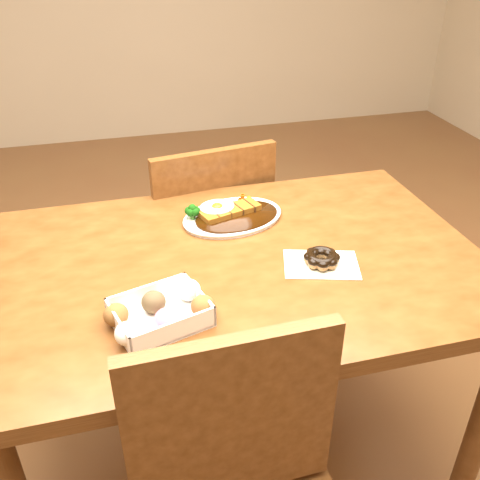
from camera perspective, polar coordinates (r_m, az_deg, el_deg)
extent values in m
plane|color=brown|center=(1.83, -0.13, -22.03)|extent=(6.00, 6.00, 0.00)
cube|color=#4E290F|center=(1.32, -0.17, -2.72)|extent=(1.20, 0.80, 0.04)
cylinder|color=#4E290F|center=(1.55, 24.15, -18.09)|extent=(0.06, 0.06, 0.71)
cylinder|color=#4E290F|center=(1.81, -20.06, -9.03)|extent=(0.06, 0.06, 0.71)
cylinder|color=#4E290F|center=(1.96, 12.75, -4.13)|extent=(0.06, 0.06, 0.71)
cube|color=#4E290F|center=(1.98, -4.42, -0.51)|extent=(0.48, 0.48, 0.04)
cylinder|color=#4E290F|center=(2.28, -1.60, -2.36)|extent=(0.04, 0.04, 0.41)
cylinder|color=#4E290F|center=(2.20, -9.85, -4.27)|extent=(0.04, 0.04, 0.41)
cylinder|color=#4E290F|center=(2.03, 2.02, -7.25)|extent=(0.04, 0.04, 0.41)
cylinder|color=#4E290F|center=(1.94, -7.24, -9.67)|extent=(0.04, 0.04, 0.41)
cube|color=#4E290F|center=(1.70, -2.60, 3.27)|extent=(0.40, 0.09, 0.40)
cube|color=#4E290F|center=(1.04, -0.83, -18.80)|extent=(0.40, 0.04, 0.40)
ellipsoid|color=white|center=(1.48, -0.78, 2.43)|extent=(0.32, 0.26, 0.01)
ellipsoid|color=black|center=(1.46, -0.35, 2.53)|extent=(0.27, 0.21, 0.01)
cube|color=#6B380C|center=(1.47, -1.05, 3.08)|extent=(0.18, 0.11, 0.02)
ellipsoid|color=white|center=(1.47, -2.45, 3.55)|extent=(0.11, 0.10, 0.01)
ellipsoid|color=#FFB214|center=(1.47, -2.45, 3.59)|extent=(0.03, 0.03, 0.02)
cube|color=white|center=(1.11, -8.51, -7.64)|extent=(0.22, 0.19, 0.05)
ellipsoid|color=beige|center=(1.07, -11.89, -9.74)|extent=(0.05, 0.05, 0.05)
ellipsoid|color=pink|center=(1.09, -7.83, -8.40)|extent=(0.05, 0.05, 0.05)
ellipsoid|color=brown|center=(1.11, -3.97, -7.07)|extent=(0.05, 0.05, 0.05)
ellipsoid|color=brown|center=(1.12, -13.08, -7.79)|extent=(0.05, 0.05, 0.05)
ellipsoid|color=black|center=(1.13, -9.19, -6.56)|extent=(0.05, 0.05, 0.05)
ellipsoid|color=beige|center=(1.16, -5.47, -5.33)|extent=(0.05, 0.05, 0.05)
cube|color=silver|center=(1.30, 8.65, -2.58)|extent=(0.21, 0.17, 0.00)
torus|color=olive|center=(1.29, 8.70, -2.01)|extent=(0.11, 0.11, 0.03)
torus|color=black|center=(1.29, 8.73, -1.72)|extent=(0.10, 0.10, 0.02)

